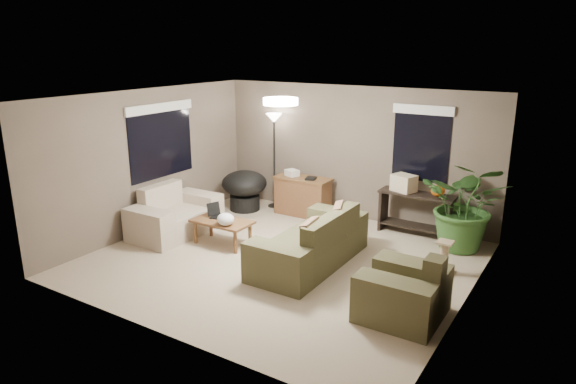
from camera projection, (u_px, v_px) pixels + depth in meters
The scene contains 20 objects.
room_shell at pixel (281, 182), 7.61m from camera, with size 5.50×5.50×5.50m.
main_sofa at pixel (312, 246), 7.74m from camera, with size 0.95×2.20×0.85m.
throw_pillows at pixel (328, 227), 7.51m from camera, with size 0.38×1.39×0.47m.
loveseat at pixel (174, 217), 9.01m from camera, with size 0.90×1.60×0.85m.
armchair at pixel (404, 294), 6.25m from camera, with size 0.95×1.00×0.85m.
coffee_table at pixel (222, 224), 8.49m from camera, with size 1.00×0.55×0.42m.
laptop at pixel (218, 214), 8.62m from camera, with size 0.42×0.31×0.24m.
plastic_bag at pixel (226, 219), 8.22m from camera, with size 0.29×0.26×0.20m, color white.
desk at pixel (303, 196), 9.98m from camera, with size 1.10×0.50×0.75m.
desk_papers at pixel (296, 174), 9.93m from camera, with size 0.72×0.32×0.12m.
console_table at pixel (416, 210), 8.93m from camera, with size 1.30×0.40×0.75m.
pumpkin at pixel (438, 191), 8.63m from camera, with size 0.24×0.24×0.19m, color orange.
cardboard_box at pixel (404, 183), 8.93m from camera, with size 0.39×0.29×0.29m, color beige.
papasan_chair at pixel (244, 187), 10.26m from camera, with size 1.19×1.19×0.80m.
floor_lamp at pixel (274, 129), 10.15m from camera, with size 0.32×0.32×1.91m.
ceiling_fixture at pixel (281, 101), 7.28m from camera, with size 0.50×0.50×0.10m, color white.
houseplant at pixel (466, 215), 8.23m from camera, with size 1.35×1.50×1.17m, color #2D5923.
cat_scratching_post at pixel (444, 260), 7.44m from camera, with size 0.32×0.32×0.50m.
window_left at pixel (161, 128), 9.10m from camera, with size 0.05×1.56×1.33m.
window_back at pixel (422, 131), 8.82m from camera, with size 1.06×0.05×1.33m.
Camera 1 is at (3.98, -6.18, 3.23)m, focal length 32.00 mm.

